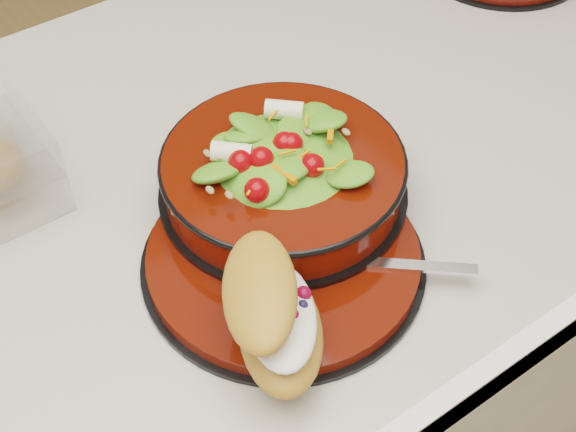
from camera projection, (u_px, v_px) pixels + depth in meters
island_counter at (291, 345)px, 1.25m from camera, size 1.24×0.74×0.90m
dinner_plate at (285, 258)px, 0.78m from camera, size 0.28×0.28×0.02m
salad_bowl at (283, 167)px, 0.80m from camera, size 0.26×0.26×0.11m
croissant at (276, 313)px, 0.68m from camera, size 0.13×0.17×0.08m
fork at (382, 264)px, 0.76m from camera, size 0.14×0.12×0.00m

